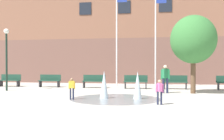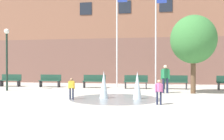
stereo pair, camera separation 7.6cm
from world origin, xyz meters
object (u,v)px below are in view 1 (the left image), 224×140
(park_bench_far_left, at_px, (10,80))
(child_with_pink_shirt, at_px, (160,90))
(adult_in_red, at_px, (165,77))
(flagpole_right, at_px, (156,36))
(park_bench_under_right_flagpole, at_px, (175,82))
(flagpole_left, at_px, (117,36))
(street_tree_near_building, at_px, (193,40))
(park_bench_center, at_px, (136,82))
(park_bench_left_of_flagpoles, at_px, (50,80))
(child_running, at_px, (72,87))
(lamp_post_left_lane, at_px, (6,50))
(park_bench_under_left_flagpole, at_px, (94,81))

(park_bench_far_left, xyz_separation_m, child_with_pink_shirt, (10.98, -7.48, 0.10))
(adult_in_red, height_order, flagpole_right, flagpole_right)
(park_bench_under_right_flagpole, xyz_separation_m, flagpole_left, (-4.06, 0.98, 3.26))
(street_tree_near_building, bearing_deg, park_bench_under_right_flagpole, 107.18)
(park_bench_center, relative_size, flagpole_left, 0.23)
(flagpole_right, relative_size, street_tree_near_building, 1.56)
(park_bench_left_of_flagpoles, height_order, park_bench_center, same)
(adult_in_red, distance_m, flagpole_left, 5.78)
(park_bench_center, relative_size, park_bench_under_right_flagpole, 1.00)
(flagpole_left, bearing_deg, child_running, -97.12)
(child_with_pink_shirt, relative_size, child_running, 1.00)
(adult_in_red, xyz_separation_m, child_running, (-4.27, -3.63, -0.35))
(park_bench_left_of_flagpoles, relative_size, child_with_pink_shirt, 1.62)
(lamp_post_left_lane, bearing_deg, child_running, -32.38)
(park_bench_far_left, height_order, adult_in_red, adult_in_red)
(child_with_pink_shirt, bearing_deg, park_bench_under_left_flagpole, -175.00)
(adult_in_red, height_order, child_with_pink_shirt, adult_in_red)
(park_bench_under_left_flagpole, bearing_deg, park_bench_under_right_flagpole, -0.43)
(street_tree_near_building, bearing_deg, child_with_pink_shirt, -111.56)
(child_with_pink_shirt, distance_m, flagpole_left, 9.43)
(park_bench_under_right_flagpole, distance_m, flagpole_left, 5.30)
(park_bench_center, bearing_deg, park_bench_far_left, 178.75)
(park_bench_far_left, relative_size, child_with_pink_shirt, 1.62)
(park_bench_center, distance_m, lamp_post_left_lane, 8.53)
(lamp_post_left_lane, xyz_separation_m, street_tree_near_building, (11.18, 0.38, 0.49))
(park_bench_under_left_flagpole, relative_size, flagpole_left, 0.23)
(park_bench_under_right_flagpole, distance_m, child_running, 8.13)
(park_bench_center, relative_size, child_with_pink_shirt, 1.62)
(park_bench_center, xyz_separation_m, flagpole_left, (-1.44, 1.08, 3.26))
(park_bench_far_left, xyz_separation_m, flagpole_right, (10.76, 0.88, 3.16))
(flagpole_left, distance_m, lamp_post_left_lane, 7.57)
(child_running, relative_size, lamp_post_left_lane, 0.26)
(park_bench_under_left_flagpole, xyz_separation_m, street_tree_near_building, (6.38, -2.68, 2.52))
(park_bench_under_right_flagpole, distance_m, lamp_post_left_lane, 10.99)
(park_bench_center, bearing_deg, park_bench_under_right_flagpole, 2.13)
(child_running, bearing_deg, child_with_pink_shirt, -24.04)
(flagpole_right, bearing_deg, child_with_pink_shirt, -88.52)
(park_bench_left_of_flagpoles, bearing_deg, park_bench_under_right_flagpole, -0.89)
(flagpole_left, bearing_deg, park_bench_under_right_flagpole, -13.63)
(flagpole_right, bearing_deg, flagpole_left, 180.00)
(flagpole_right, bearing_deg, adult_in_red, -81.63)
(park_bench_left_of_flagpoles, height_order, park_bench_under_left_flagpole, same)
(park_bench_far_left, xyz_separation_m, park_bench_under_right_flagpole, (12.04, -0.11, 0.00))
(park_bench_left_of_flagpoles, relative_size, park_bench_center, 1.00)
(street_tree_near_building, bearing_deg, adult_in_red, -173.86)
(flagpole_right, height_order, street_tree_near_building, flagpole_right)
(park_bench_far_left, bearing_deg, lamp_post_left_lane, -61.90)
(park_bench_center, distance_m, street_tree_near_building, 4.96)
(adult_in_red, distance_m, lamp_post_left_lane, 9.78)
(park_bench_under_right_flagpole, bearing_deg, flagpole_left, 166.37)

